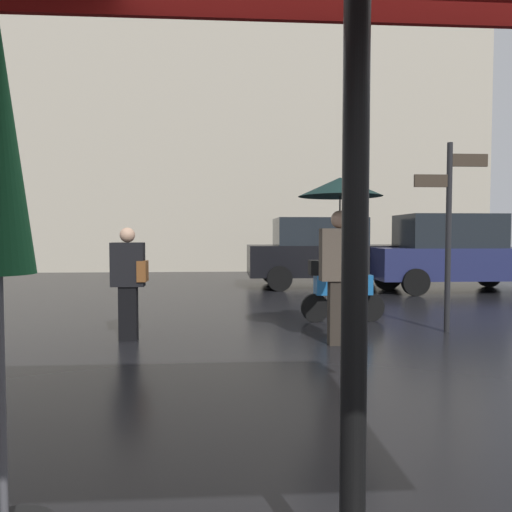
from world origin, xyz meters
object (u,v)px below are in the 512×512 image
(street_signpost, at_px, (449,217))
(pedestrian_with_bag, at_px, (129,276))
(parked_scooter, at_px, (340,288))
(parked_car_right, at_px, (453,253))
(parked_car_left, at_px, (324,252))
(pedestrian_with_umbrella, at_px, (340,213))

(street_signpost, bearing_deg, pedestrian_with_bag, -176.78)
(parked_scooter, relative_size, street_signpost, 0.50)
(pedestrian_with_bag, height_order, parked_car_right, parked_car_right)
(parked_scooter, bearing_deg, parked_car_right, 64.07)
(parked_scooter, distance_m, street_signpost, 1.99)
(street_signpost, bearing_deg, parked_car_left, 95.41)
(pedestrian_with_bag, distance_m, street_signpost, 4.61)
(parked_car_left, xyz_separation_m, parked_car_right, (3.04, -1.18, 0.02))
(parked_car_left, bearing_deg, parked_car_right, 157.60)
(pedestrian_with_bag, height_order, parked_scooter, pedestrian_with_bag)
(pedestrian_with_umbrella, height_order, street_signpost, street_signpost)
(pedestrian_with_umbrella, xyz_separation_m, parked_car_left, (1.20, 6.69, -0.76))
(pedestrian_with_bag, relative_size, parked_scooter, 1.11)
(pedestrian_with_umbrella, bearing_deg, parked_scooter, 28.06)
(pedestrian_with_umbrella, distance_m, parked_scooter, 2.00)
(parked_car_left, xyz_separation_m, street_signpost, (0.57, -6.01, 0.73))
(pedestrian_with_umbrella, height_order, pedestrian_with_bag, pedestrian_with_umbrella)
(pedestrian_with_umbrella, bearing_deg, pedestrian_with_bag, 123.61)
(street_signpost, bearing_deg, pedestrian_with_umbrella, -159.07)
(pedestrian_with_bag, distance_m, parked_scooter, 3.38)
(parked_scooter, height_order, street_signpost, street_signpost)
(pedestrian_with_bag, bearing_deg, parked_car_left, 90.02)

